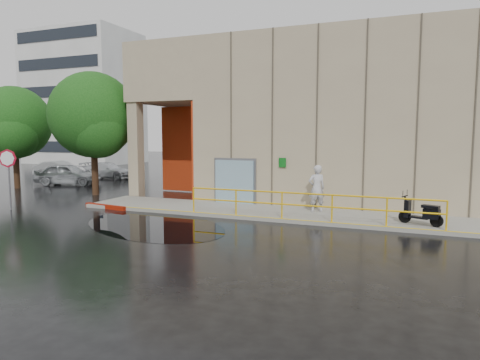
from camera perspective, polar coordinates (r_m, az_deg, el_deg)
The scene contains 15 objects.
ground at distance 15.05m, azimuth -10.13°, elevation -6.87°, with size 120.00×120.00×0.00m, color black.
sidewalk at distance 17.66m, azimuth 9.00°, elevation -4.67°, with size 20.00×3.00×0.15m, color gray.
building at distance 23.59m, azimuth 15.33°, elevation 7.96°, with size 20.00×10.17×8.00m.
guardrail at distance 16.20m, azimuth 8.85°, elevation -3.47°, with size 9.56×0.06×1.03m.
distant_building at distance 54.13m, azimuth -20.07°, elevation 10.13°, with size 12.00×8.08×15.00m.
person at distance 18.01m, azimuth 10.18°, elevation -1.10°, with size 0.71×0.47×1.95m, color silver.
scooter at distance 16.42m, azimuth 23.04°, elevation -3.20°, with size 1.58×1.00×1.20m.
stop_sign at distance 21.51m, azimuth -28.52°, elevation 1.65°, with size 0.78×0.30×2.71m.
red_curb at distance 20.38m, azimuth -17.52°, elevation -3.40°, with size 2.40×0.18×0.18m, color maroon.
puddle at distance 16.24m, azimuth -11.43°, elevation -5.92°, with size 6.58×4.05×0.01m, color black.
car_a at distance 30.58m, azimuth -21.96°, elevation 0.72°, with size 1.70×4.23×1.44m, color silver.
car_b at distance 35.36m, azimuth -22.89°, elevation 1.26°, with size 1.41×4.03×1.33m, color silver.
car_c at distance 34.20m, azimuth -17.19°, elevation 1.23°, with size 1.71×4.21×1.22m, color silver.
tree_near at distance 24.82m, azimuth -18.88°, elevation 7.79°, with size 4.68×4.68×6.75m.
tree_far at distance 29.79m, azimuth -27.94°, elevation 6.46°, with size 4.44×4.44×6.31m.
Camera 1 is at (7.78, -12.44, 3.35)m, focal length 32.00 mm.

